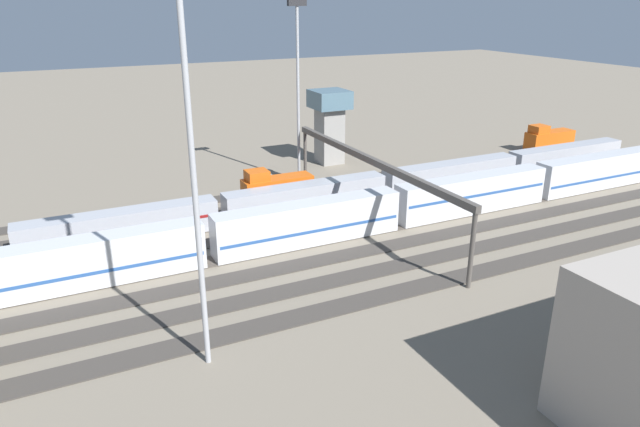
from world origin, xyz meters
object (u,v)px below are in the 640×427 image
Objects in this scene: train_on_track_4 at (396,207)px; control_tower at (330,121)px; signal_gantry at (371,165)px; train_on_track_0 at (548,140)px; light_mast_0 at (298,69)px; light_mast_1 at (188,106)px; train_on_track_1 at (276,188)px; train_on_track_2 at (306,197)px.

control_tower is (-6.18, -30.68, 4.81)m from train_on_track_4.
train_on_track_4 is 6.20m from signal_gantry.
train_on_track_0 is 52.78m from signal_gantry.
signal_gantry is 29.45m from control_tower.
light_mast_0 is 0.68× the size of signal_gantry.
light_mast_1 reaches higher than signal_gantry.
light_mast_0 is at bearing -88.03° from signal_gantry.
train_on_track_4 is 27.46m from light_mast_0.
control_tower is at bearing -126.14° from light_mast_1.
train_on_track_4 is at bearing 78.61° from control_tower.
train_on_track_4 is 31.66m from control_tower.
train_on_track_0 is 0.30× the size of light_mast_1.
train_on_track_1 is 1.00× the size of train_on_track_0.
signal_gantry is at bearing 19.48° from train_on_track_0.
train_on_track_2 is at bearing 116.04° from train_on_track_1.
light_mast_0 is 22.60m from signal_gantry.
train_on_track_4 is at bearing 127.87° from train_on_track_2.
light_mast_1 is 36.17m from signal_gantry.
train_on_track_2 is 55.76m from train_on_track_0.
light_mast_0 is at bearing -122.70° from light_mast_1.
light_mast_1 is at bearing 26.43° from train_on_track_0.
light_mast_1 is (29.36, 17.99, 17.85)m from train_on_track_4.
train_on_track_4 is 51.15m from train_on_track_0.
train_on_track_1 is at bearing 4.99° from train_on_track_0.
control_tower reaches higher than train_on_track_4.
light_mast_0 is at bearing 39.92° from control_tower.
light_mast_1 is 0.82× the size of signal_gantry.
light_mast_1 is (76.44, 37.99, 18.28)m from train_on_track_0.
train_on_track_1 is 0.30× the size of light_mast_1.
train_on_track_1 reaches higher than train_on_track_2.
signal_gantry is (49.48, 17.50, 5.58)m from train_on_track_0.
light_mast_0 reaches higher than train_on_track_4.
train_on_track_0 reaches higher than train_on_track_2.
signal_gantry reaches higher than train_on_track_0.
train_on_track_4 is (-7.78, 10.00, 0.58)m from train_on_track_2.
light_mast_0 is (-7.12, -7.91, 15.25)m from train_on_track_1.
light_mast_1 is at bearing 31.50° from train_on_track_4.
train_on_track_1 is 18.16m from train_on_track_4.
train_on_track_0 is at bearing -153.57° from light_mast_1.
light_mast_1 is (26.26, 40.90, 3.03)m from light_mast_0.
train_on_track_2 is 5.57m from train_on_track_1.
control_tower reaches higher than signal_gantry.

